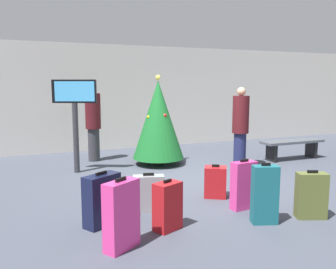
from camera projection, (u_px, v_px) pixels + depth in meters
The scene contains 15 objects.
ground_plane at pixel (199, 180), 7.01m from camera, with size 16.00×16.00×0.00m, color #424754.
back_wall at pixel (137, 97), 10.51m from camera, with size 16.00×0.20×2.98m, color beige.
holiday_tree at pixel (158, 120), 8.25m from camera, with size 1.19×1.19×2.09m.
flight_info_kiosk at pixel (75, 108), 7.43m from camera, with size 0.87×0.46×1.97m.
waiting_bench at pixel (292, 145), 8.89m from camera, with size 1.68×0.44×0.48m.
traveller_0 at pixel (240, 126), 7.98m from camera, with size 0.52×0.52×1.81m.
traveller_1 at pixel (93, 121), 8.64m from camera, with size 0.53×0.53×1.85m.
suitcase_0 at pixel (265, 195), 4.78m from camera, with size 0.38×0.28×0.84m.
suitcase_1 at pixel (102, 200), 4.72m from camera, with size 0.55×0.45×0.73m.
suitcase_2 at pixel (311, 196), 4.98m from camera, with size 0.45×0.33×0.69m.
suitcase_3 at pixel (168, 206), 4.58m from camera, with size 0.41×0.34×0.67m.
suitcase_4 at pixel (215, 182), 5.92m from camera, with size 0.45×0.42×0.55m.
suitcase_5 at pixel (244, 185), 5.35m from camera, with size 0.41×0.21×0.77m.
suitcase_6 at pixel (149, 194), 5.21m from camera, with size 0.49×0.30×0.59m.
suitcase_7 at pixel (122, 215), 4.03m from camera, with size 0.47×0.40×0.84m.
Camera 1 is at (-3.17, -6.06, 1.87)m, focal length 38.02 mm.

